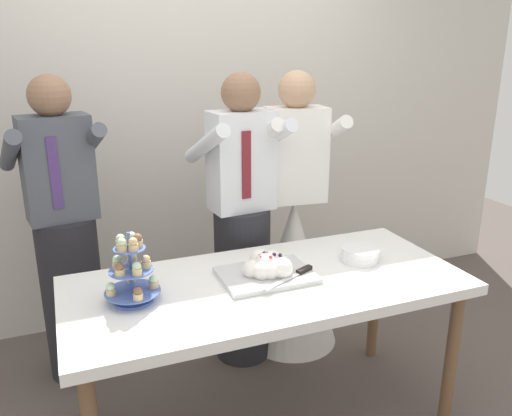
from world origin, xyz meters
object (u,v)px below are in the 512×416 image
Objects in this scene: person_groom at (242,238)px; person_bride at (293,253)px; cupcake_stand at (131,272)px; main_cake_tray at (267,268)px; dessert_table at (267,295)px; person_guest at (67,249)px; plate_stack at (360,254)px.

person_bride is at bearing 6.45° from person_groom.
main_cake_tray is at bearing 0.84° from cupcake_stand.
cupcake_stand is 0.72× the size of main_cake_tray.
dessert_table is at bearing -99.57° from person_groom.
person_guest is at bearing 168.85° from person_groom.
person_guest is at bearing 150.27° from plate_stack.
plate_stack is 0.12× the size of person_guest.
person_groom reaches higher than dessert_table.
person_bride is at bearing 95.81° from plate_stack.
main_cake_tray is (0.61, 0.01, -0.09)m from cupcake_stand.
person_bride is 1.00× the size of person_guest.
main_cake_tray is (0.01, 0.03, 0.12)m from dessert_table.
person_groom reaches higher than cupcake_stand.
person_bride and person_guest have the same top height.
dessert_table is 5.90× the size of cupcake_stand.
plate_stack is at bearing -55.02° from person_groom.
main_cake_tray reaches higher than plate_stack.
plate_stack is (0.50, 0.01, -0.01)m from main_cake_tray.
person_groom is at bearing -173.55° from person_bride.
main_cake_tray is 0.80m from person_bride.
person_groom is at bearing 80.43° from dessert_table.
person_bride reaches higher than cupcake_stand.
person_bride is at bearing 55.32° from main_cake_tray.
plate_stack is 1.54m from person_guest.
person_guest is at bearing 137.44° from main_cake_tray.
cupcake_stand is 0.18× the size of person_bride.
person_bride is (1.04, 0.63, -0.32)m from cupcake_stand.
plate_stack is 0.12× the size of person_bride.
cupcake_stand is 0.93m from person_groom.
person_bride reaches higher than main_cake_tray.
dessert_table is 1.08× the size of person_guest.
person_bride is at bearing 31.37° from cupcake_stand.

